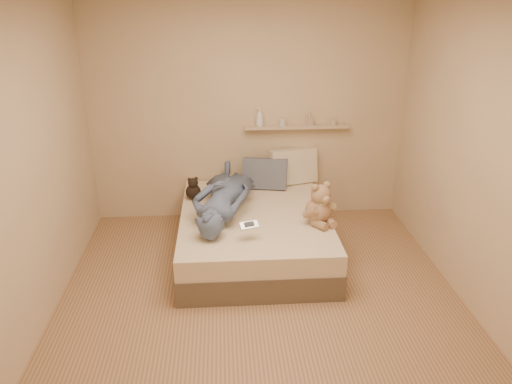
{
  "coord_description": "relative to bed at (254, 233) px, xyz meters",
  "views": [
    {
      "loc": [
        -0.3,
        -3.67,
        2.6
      ],
      "look_at": [
        0.0,
        0.65,
        0.8
      ],
      "focal_mm": 35.0,
      "sensor_mm": 36.0,
      "label": 1
    }
  ],
  "objects": [
    {
      "name": "teddy_bear",
      "position": [
        0.62,
        -0.27,
        0.4
      ],
      "size": [
        0.34,
        0.35,
        0.43
      ],
      "color": "tan",
      "rests_on": "bed"
    },
    {
      "name": "wall_shelf",
      "position": [
        0.55,
        0.91,
        0.88
      ],
      "size": [
        1.2,
        0.12,
        0.03
      ],
      "primitive_type": "cube",
      "color": "tan",
      "rests_on": "wall_back"
    },
    {
      "name": "bed",
      "position": [
        0.0,
        0.0,
        0.0
      ],
      "size": [
        1.5,
        1.9,
        0.45
      ],
      "color": "brown",
      "rests_on": "floor"
    },
    {
      "name": "pillow_cream",
      "position": [
        0.51,
        0.83,
        0.43
      ],
      "size": [
        0.59,
        0.36,
        0.42
      ],
      "primitive_type": "cube",
      "rotation": [
        -0.15,
        0.0,
        0.27
      ],
      "color": "beige",
      "rests_on": "bed"
    },
    {
      "name": "pillow_grey",
      "position": [
        0.17,
        0.69,
        0.4
      ],
      "size": [
        0.53,
        0.29,
        0.36
      ],
      "primitive_type": "cube",
      "rotation": [
        -0.19,
        0.0,
        -0.19
      ],
      "color": "#565A68",
      "rests_on": "bed"
    },
    {
      "name": "game_console",
      "position": [
        -0.08,
        -0.57,
        0.38
      ],
      "size": [
        0.18,
        0.12,
        0.06
      ],
      "color": "silver",
      "rests_on": "bed"
    },
    {
      "name": "shelf_bottles",
      "position": [
        0.4,
        0.91,
        0.97
      ],
      "size": [
        0.94,
        0.1,
        0.21
      ],
      "color": "silver",
      "rests_on": "wall_shelf"
    },
    {
      "name": "room",
      "position": [
        0.0,
        -0.93,
        1.08
      ],
      "size": [
        3.8,
        3.8,
        3.8
      ],
      "color": "#9D7651",
      "rests_on": "ground"
    },
    {
      "name": "person",
      "position": [
        -0.3,
        0.09,
        0.4
      ],
      "size": [
        0.88,
        1.58,
        0.36
      ],
      "primitive_type": "imported",
      "rotation": [
        0.0,
        0.0,
        2.91
      ],
      "color": "slate",
      "rests_on": "bed"
    },
    {
      "name": "dark_plush",
      "position": [
        -0.63,
        0.41,
        0.34
      ],
      "size": [
        0.17,
        0.17,
        0.25
      ],
      "color": "black",
      "rests_on": "bed"
    }
  ]
}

